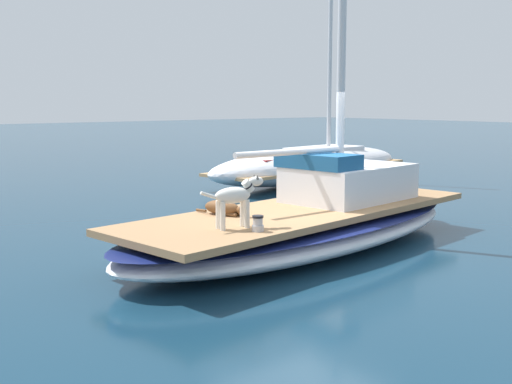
# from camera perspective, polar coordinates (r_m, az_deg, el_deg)

# --- Properties ---
(ground_plane) EXTENTS (120.00, 120.00, 0.00)m
(ground_plane) POSITION_cam_1_polar(r_m,az_deg,el_deg) (10.19, 4.39, -5.12)
(ground_plane) COLOR #143347
(sailboat_main) EXTENTS (3.36, 7.48, 0.66)m
(sailboat_main) POSITION_cam_1_polar(r_m,az_deg,el_deg) (10.12, 4.41, -3.27)
(sailboat_main) COLOR white
(sailboat_main) RESTS_ON ground
(cabin_house) EXTENTS (1.65, 2.37, 0.84)m
(cabin_house) POSITION_cam_1_polar(r_m,az_deg,el_deg) (10.89, 8.17, 1.06)
(cabin_house) COLOR silver
(cabin_house) RESTS_ON sailboat_main
(dog_white) EXTENTS (0.30, 0.94, 0.70)m
(dog_white) POSITION_cam_1_polar(r_m,az_deg,el_deg) (8.40, -1.85, -0.45)
(dog_white) COLOR silver
(dog_white) RESTS_ON sailboat_main
(dog_brown) EXTENTS (0.93, 0.44, 0.22)m
(dog_brown) POSITION_cam_1_polar(r_m,az_deg,el_deg) (9.42, -2.92, -1.45)
(dog_brown) COLOR brown
(dog_brown) RESTS_ON sailboat_main
(deck_winch) EXTENTS (0.16, 0.16, 0.21)m
(deck_winch) POSITION_cam_1_polar(r_m,az_deg,el_deg) (8.24, 0.17, -2.91)
(deck_winch) COLOR #B7B7BC
(deck_winch) RESTS_ON sailboat_main
(moored_boat_port_side) EXTENTS (3.20, 8.08, 6.97)m
(moored_boat_port_side) POSITION_cam_1_polar(r_m,az_deg,el_deg) (18.32, 5.03, 2.56)
(moored_boat_port_side) COLOR white
(moored_boat_port_side) RESTS_ON ground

